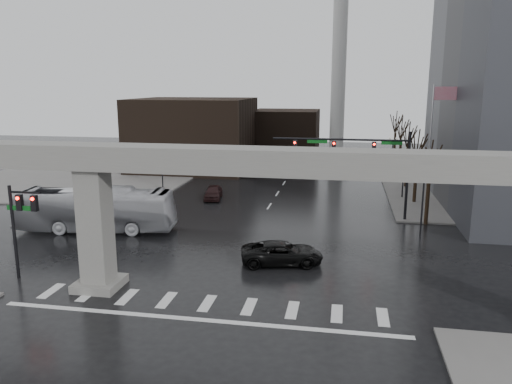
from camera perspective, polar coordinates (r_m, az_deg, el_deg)
ground at (r=29.69m, az=-5.06°, el=-11.75°), size 160.00×160.00×0.00m
sidewalk_ne at (r=65.97m, az=26.47°, el=0.53°), size 28.00×36.00×0.15m
sidewalk_nw at (r=71.50m, az=-17.74°, el=2.06°), size 28.00×36.00×0.15m
elevated_guideway at (r=27.31m, az=-2.77°, el=1.32°), size 48.00×2.60×8.70m
building_far_left at (r=71.72m, az=-7.17°, el=6.56°), size 16.00×14.00×10.00m
building_far_mid at (r=79.08m, az=3.42°, el=6.43°), size 10.00×10.00×8.00m
smokestack at (r=72.14m, az=9.42°, el=13.17°), size 3.60×3.60×30.00m
signal_mast_arm at (r=45.38m, az=12.27°, el=4.12°), size 12.12×0.43×8.00m
signal_left_pole at (r=33.99m, az=-25.33°, el=-2.53°), size 2.30×0.30×6.00m
flagpole_assembly at (r=48.99m, az=19.67°, el=6.27°), size 2.06×0.12×12.00m
lamp_right_0 at (r=41.50m, az=18.56°, el=-0.31°), size 1.22×0.32×5.11m
lamp_right_1 at (r=55.15m, az=16.55°, el=2.83°), size 1.22×0.32×5.11m
lamp_right_2 at (r=68.94m, az=15.34°, el=4.71°), size 1.22×0.32×5.11m
lamp_left_0 at (r=46.01m, az=-16.89°, el=1.00°), size 1.22×0.32×5.11m
lamp_left_1 at (r=58.62m, az=-10.72°, el=3.66°), size 1.22×0.32×5.11m
lamp_left_2 at (r=71.74m, az=-6.75°, el=5.34°), size 1.22×0.32×5.11m
tree_right_0 at (r=45.68m, az=19.08°, el=-0.11°), size 1.09×1.58×7.50m
tree_right_1 at (r=53.44m, az=17.83°, el=1.77°), size 1.09×1.61×7.67m
tree_right_2 at (r=61.26m, az=16.89°, el=3.18°), size 1.10×1.63×7.85m
tree_right_3 at (r=69.12m, az=16.17°, el=4.27°), size 1.11×1.66×8.02m
tree_right_4 at (r=77.01m, az=15.59°, el=5.13°), size 1.12×1.69×8.19m
pickup_truck at (r=34.25m, az=2.99°, el=-6.98°), size 5.96×3.63×1.55m
city_bus at (r=43.52m, az=-17.91°, el=-1.93°), size 13.36×4.67×3.64m
far_car at (r=53.20m, az=-4.90°, el=-0.05°), size 2.34×4.49×1.46m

